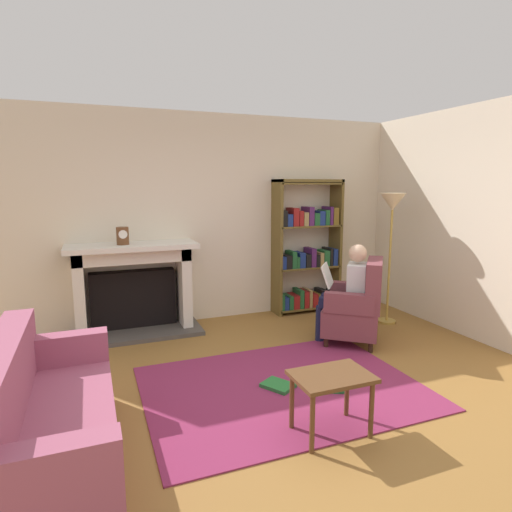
% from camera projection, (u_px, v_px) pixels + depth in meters
% --- Properties ---
extents(ground, '(14.00, 14.00, 0.00)m').
position_uv_depth(ground, '(298.00, 404.00, 3.52)').
color(ground, olive).
extents(back_wall, '(5.60, 0.10, 2.70)m').
position_uv_depth(back_wall, '(212.00, 219.00, 5.64)').
color(back_wall, beige).
rests_on(back_wall, ground).
extents(side_wall_right, '(0.10, 5.20, 2.70)m').
position_uv_depth(side_wall_right, '(441.00, 220.00, 5.40)').
color(side_wall_right, beige).
rests_on(side_wall_right, ground).
extents(area_rug, '(2.40, 1.80, 0.01)m').
position_uv_depth(area_rug, '(282.00, 387.00, 3.79)').
color(area_rug, '#82264B').
rests_on(area_rug, ground).
extents(fireplace, '(1.54, 0.64, 1.11)m').
position_uv_depth(fireplace, '(134.00, 286.00, 5.15)').
color(fireplace, '#4C4742').
rests_on(fireplace, ground).
extents(mantel_clock, '(0.14, 0.14, 0.20)m').
position_uv_depth(mantel_clock, '(123.00, 236.00, 4.92)').
color(mantel_clock, brown).
rests_on(mantel_clock, fireplace).
extents(bookshelf, '(0.97, 0.32, 1.87)m').
position_uv_depth(bookshelf, '(307.00, 250.00, 5.99)').
color(bookshelf, brown).
rests_on(bookshelf, ground).
extents(armchair_reading, '(0.88, 0.89, 0.97)m').
position_uv_depth(armchair_reading, '(357.00, 307.00, 4.82)').
color(armchair_reading, '#331E14').
rests_on(armchair_reading, ground).
extents(seated_reader, '(0.59, 0.57, 1.14)m').
position_uv_depth(seated_reader, '(347.00, 289.00, 4.83)').
color(seated_reader, silver).
rests_on(seated_reader, ground).
extents(sofa_floral, '(0.72, 1.70, 0.85)m').
position_uv_depth(sofa_floral, '(45.00, 426.00, 2.63)').
color(sofa_floral, '#A04F6A').
rests_on(sofa_floral, ground).
extents(side_table, '(0.56, 0.39, 0.46)m').
position_uv_depth(side_table, '(332.00, 384.00, 3.04)').
color(side_table, brown).
rests_on(side_table, ground).
extents(scattered_books, '(0.73, 0.50, 0.04)m').
position_uv_depth(scattered_books, '(304.00, 386.00, 3.77)').
color(scattered_books, '#267233').
rests_on(scattered_books, area_rug).
extents(floor_lamp, '(0.32, 0.32, 1.69)m').
position_uv_depth(floor_lamp, '(392.00, 214.00, 5.38)').
color(floor_lamp, '#B7933F').
rests_on(floor_lamp, ground).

